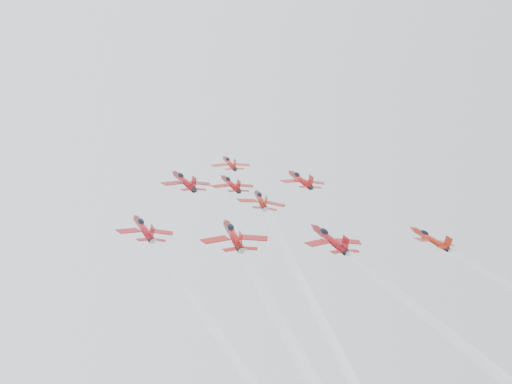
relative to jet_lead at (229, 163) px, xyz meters
name	(u,v)px	position (x,y,z in m)	size (l,w,h in m)	color
jet_lead	(229,163)	(0.00, 0.00, 0.00)	(8.91, 11.73, 6.36)	#AF1C10
jet_row2_left	(184,181)	(-13.65, -14.88, -7.15)	(9.99, 13.16, 7.13)	maroon
jet_row2_center	(231,183)	(-4.36, -14.93, -7.19)	(8.73, 11.49, 6.23)	maroon
jet_row2_right	(300,179)	(13.04, -9.15, -4.39)	(10.25, 13.50, 7.32)	#AB1210
jet_center	(374,315)	(-1.40, -63.73, -30.75)	(9.19, 90.21, 44.26)	maroon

